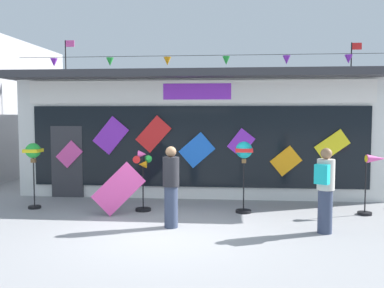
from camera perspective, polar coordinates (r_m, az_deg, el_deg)
The scene contains 9 objects.
ground_plane at distance 8.52m, azimuth -3.53°, elevation -11.86°, with size 80.00×80.00×0.00m, color gray.
kite_shop_building at distance 14.33m, azimuth 1.61°, elevation 1.81°, with size 10.55×6.67×4.88m.
wind_spinner_far_left at distance 11.07m, azimuth -20.68°, elevation -1.52°, with size 0.38×0.38×1.62m.
wind_spinner_left at distance 10.18m, azimuth -6.69°, elevation -3.85°, with size 0.43×0.38×1.47m.
wind_spinner_center_left at distance 9.98m, azimuth 7.04°, elevation -1.70°, with size 0.40×0.40×1.69m.
wind_spinner_center_right at distance 10.59m, azimuth 23.22°, elevation -3.71°, with size 0.62×0.33×1.41m.
person_near_camera at distance 8.66m, azimuth 17.57°, elevation -5.76°, with size 0.43×0.48×1.68m.
person_mid_plaza at distance 8.69m, azimuth -2.86°, elevation -5.74°, with size 0.34×0.34×1.68m.
display_kite_on_ground at distance 9.85m, azimuth -9.91°, elevation -6.01°, with size 0.63×0.03×1.14m, color #EA4CA3.
Camera 1 is at (1.26, -8.09, 2.35)m, focal length 39.44 mm.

